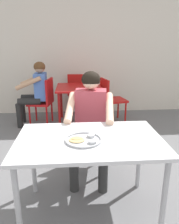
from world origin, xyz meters
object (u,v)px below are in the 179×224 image
at_px(table_foreground, 89,146).
at_px(thali_tray, 83,140).
at_px(chair_red_far, 77,91).
at_px(table_background_red, 79,91).
at_px(chair_foreground, 91,129).
at_px(patron_background, 36,88).
at_px(chair_red_left, 45,99).
at_px(chair_red_right, 110,97).
at_px(diner_foreground, 90,116).

relative_size(table_foreground, thali_tray, 4.05).
bearing_deg(chair_red_far, table_background_red, -87.41).
height_order(chair_foreground, chair_red_far, chair_red_far).
relative_size(chair_foreground, patron_background, 0.70).
relative_size(chair_foreground, chair_red_far, 0.95).
xyz_separation_m(table_foreground, chair_foreground, (0.08, 0.82, -0.17)).
bearing_deg(chair_foreground, chair_red_left, 115.62).
bearing_deg(chair_red_right, thali_tray, -104.46).
distance_m(table_foreground, chair_red_left, 2.46).
bearing_deg(diner_foreground, chair_red_left, 112.18).
height_order(table_foreground, chair_red_right, chair_red_right).
bearing_deg(table_foreground, chair_red_left, 105.65).
height_order(table_background_red, patron_background, patron_background).
height_order(thali_tray, chair_red_right, chair_red_right).
xyz_separation_m(chair_foreground, patron_background, (-0.89, 1.54, 0.22)).
xyz_separation_m(table_foreground, table_background_red, (-0.02, 2.36, -0.03)).
bearing_deg(chair_red_far, chair_red_right, -45.16).
distance_m(table_background_red, chair_red_far, 0.67).
height_order(table_foreground, patron_background, patron_background).
xyz_separation_m(thali_tray, chair_red_far, (0.01, 3.07, -0.24)).
xyz_separation_m(thali_tray, chair_red_right, (0.63, 2.44, -0.25)).
distance_m(chair_foreground, diner_foreground, 0.32).
bearing_deg(diner_foreground, chair_red_right, 73.75).
distance_m(chair_foreground, patron_background, 1.79).
relative_size(chair_red_far, patron_background, 0.74).
relative_size(diner_foreground, chair_red_right, 1.41).
relative_size(table_background_red, chair_red_right, 1.00).
xyz_separation_m(thali_tray, diner_foreground, (0.11, 0.65, -0.02)).
height_order(thali_tray, table_background_red, thali_tray).
distance_m(table_background_red, patron_background, 0.80).
bearing_deg(patron_background, chair_foreground, -60.06).
bearing_deg(thali_tray, chair_red_far, 89.87).
bearing_deg(patron_background, thali_tray, -72.55).
bearing_deg(chair_red_left, patron_background, -179.71).
relative_size(chair_red_left, chair_red_right, 1.02).
relative_size(table_foreground, chair_red_right, 1.42).
bearing_deg(diner_foreground, table_background_red, 92.30).
height_order(chair_red_left, patron_background, patron_background).
bearing_deg(chair_red_right, table_foreground, -103.57).
height_order(chair_red_far, patron_background, patron_background).
relative_size(chair_red_right, patron_background, 0.73).
bearing_deg(patron_background, chair_red_right, 1.33).
bearing_deg(chair_red_left, chair_red_right, 1.46).
height_order(table_foreground, chair_red_far, chair_red_far).
bearing_deg(table_foreground, diner_foreground, 84.73).
bearing_deg(chair_red_far, chair_foreground, -86.78).
bearing_deg(chair_foreground, thali_tray, -98.58).
distance_m(table_foreground, chair_red_right, 2.47).
xyz_separation_m(table_background_red, chair_red_left, (-0.65, 0.00, -0.13)).
xyz_separation_m(chair_foreground, table_background_red, (-0.09, 1.54, 0.14)).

